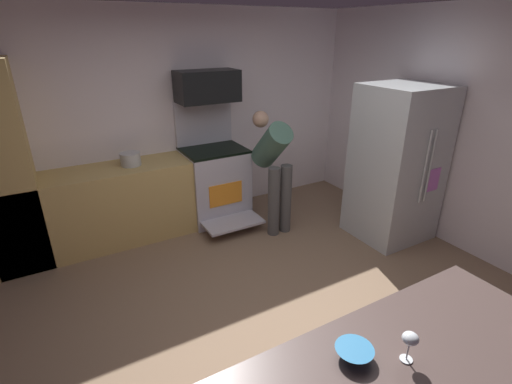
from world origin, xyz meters
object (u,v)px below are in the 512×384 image
at_px(refrigerator, 397,164).
at_px(person_cook, 273,163).
at_px(microwave, 207,86).
at_px(oven_range, 215,181).
at_px(mixing_bowl_small, 354,353).
at_px(stock_pot, 131,159).
at_px(wine_glass_far, 410,340).

bearing_deg(refrigerator, person_cook, 144.32).
relative_size(microwave, refrigerator, 0.41).
bearing_deg(oven_range, mixing_bowl_small, -102.41).
bearing_deg(stock_pot, oven_range, -0.81).
relative_size(oven_range, stock_pot, 6.74).
bearing_deg(microwave, refrigerator, -42.93).
xyz_separation_m(microwave, mixing_bowl_small, (-0.73, -3.40, -0.77)).
xyz_separation_m(refrigerator, stock_pot, (-2.68, 1.47, 0.08)).
height_order(person_cook, wine_glass_far, person_cook).
height_order(oven_range, refrigerator, refrigerator).
bearing_deg(person_cook, mixing_bowl_small, -114.69).
bearing_deg(stock_pot, wine_glass_far, -81.87).
distance_m(oven_range, mixing_bowl_small, 3.41).
bearing_deg(mixing_bowl_small, person_cook, 65.31).
xyz_separation_m(oven_range, mixing_bowl_small, (-0.73, -3.30, 0.42)).
bearing_deg(person_cook, wine_glass_far, -110.06).
bearing_deg(refrigerator, stock_pot, 151.28).
bearing_deg(person_cook, stock_pot, 157.29).
distance_m(wine_glass_far, stock_pot, 3.48).
bearing_deg(stock_pot, mixing_bowl_small, -85.06).
bearing_deg(stock_pot, refrigerator, -28.72).
relative_size(oven_range, person_cook, 1.06).
bearing_deg(person_cook, oven_range, 129.14).
height_order(microwave, stock_pot, microwave).
distance_m(mixing_bowl_small, wine_glass_far, 0.26).
bearing_deg(person_cook, refrigerator, -35.68).
height_order(wine_glass_far, stock_pot, wine_glass_far).
bearing_deg(microwave, person_cook, -54.75).
distance_m(oven_range, wine_glass_far, 3.51).
xyz_separation_m(microwave, wine_glass_far, (-0.52, -3.53, -0.68)).
relative_size(microwave, stock_pot, 3.29).
distance_m(microwave, refrigerator, 2.41).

